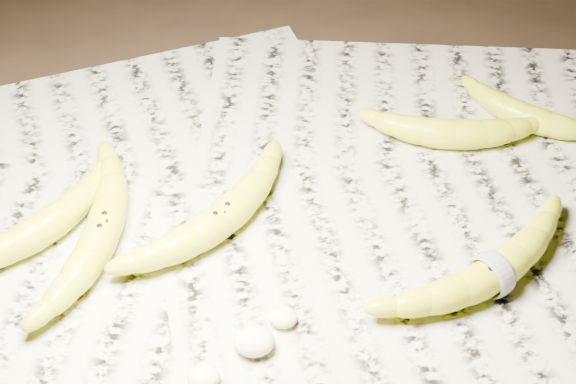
{
  "coord_description": "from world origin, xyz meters",
  "views": [
    {
      "loc": [
        0.0,
        -0.58,
        0.65
      ],
      "look_at": [
        0.01,
        0.0,
        0.05
      ],
      "focal_mm": 50.0,
      "sensor_mm": 36.0,
      "label": 1
    }
  ],
  "objects_px": {
    "banana_upper_a": "(454,132)",
    "banana_center": "(221,217)",
    "banana_left_b": "(42,226)",
    "banana_taped": "(493,272)",
    "banana_upper_b": "(527,115)",
    "banana_left_a": "(102,229)"
  },
  "relations": [
    {
      "from": "banana_left_b",
      "to": "banana_upper_a",
      "type": "bearing_deg",
      "value": -28.17
    },
    {
      "from": "banana_left_b",
      "to": "banana_upper_a",
      "type": "distance_m",
      "value": 0.47
    },
    {
      "from": "banana_center",
      "to": "banana_upper_b",
      "type": "height_order",
      "value": "banana_center"
    },
    {
      "from": "banana_taped",
      "to": "banana_upper_a",
      "type": "height_order",
      "value": "banana_taped"
    },
    {
      "from": "banana_left_a",
      "to": "banana_taped",
      "type": "height_order",
      "value": "same"
    },
    {
      "from": "banana_left_b",
      "to": "banana_upper_b",
      "type": "xyz_separation_m",
      "value": [
        0.55,
        0.17,
        -0.0
      ]
    },
    {
      "from": "banana_left_b",
      "to": "banana_taped",
      "type": "xyz_separation_m",
      "value": [
        0.46,
        -0.07,
        0.0
      ]
    },
    {
      "from": "banana_left_a",
      "to": "banana_left_b",
      "type": "xyz_separation_m",
      "value": [
        -0.06,
        0.01,
        -0.0
      ]
    },
    {
      "from": "banana_upper_a",
      "to": "banana_upper_b",
      "type": "relative_size",
      "value": 1.18
    },
    {
      "from": "banana_left_b",
      "to": "banana_taped",
      "type": "height_order",
      "value": "banana_taped"
    },
    {
      "from": "banana_left_a",
      "to": "banana_taped",
      "type": "relative_size",
      "value": 0.98
    },
    {
      "from": "banana_left_a",
      "to": "banana_upper_a",
      "type": "height_order",
      "value": "banana_left_a"
    },
    {
      "from": "banana_center",
      "to": "banana_upper_a",
      "type": "xyz_separation_m",
      "value": [
        0.27,
        0.13,
        -0.0
      ]
    },
    {
      "from": "banana_left_a",
      "to": "banana_taped",
      "type": "xyz_separation_m",
      "value": [
        0.39,
        -0.06,
        -0.0
      ]
    },
    {
      "from": "banana_left_b",
      "to": "banana_taped",
      "type": "distance_m",
      "value": 0.46
    },
    {
      "from": "banana_left_a",
      "to": "banana_upper_a",
      "type": "xyz_separation_m",
      "value": [
        0.39,
        0.14,
        -0.0
      ]
    },
    {
      "from": "banana_center",
      "to": "banana_upper_b",
      "type": "relative_size",
      "value": 1.33
    },
    {
      "from": "banana_left_a",
      "to": "banana_center",
      "type": "relative_size",
      "value": 1.04
    },
    {
      "from": "banana_left_a",
      "to": "banana_upper_a",
      "type": "bearing_deg",
      "value": -60.78
    },
    {
      "from": "banana_taped",
      "to": "banana_left_b",
      "type": "bearing_deg",
      "value": 138.38
    },
    {
      "from": "banana_left_a",
      "to": "banana_left_b",
      "type": "relative_size",
      "value": 1.17
    },
    {
      "from": "banana_upper_a",
      "to": "banana_center",
      "type": "bearing_deg",
      "value": -149.23
    }
  ]
}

